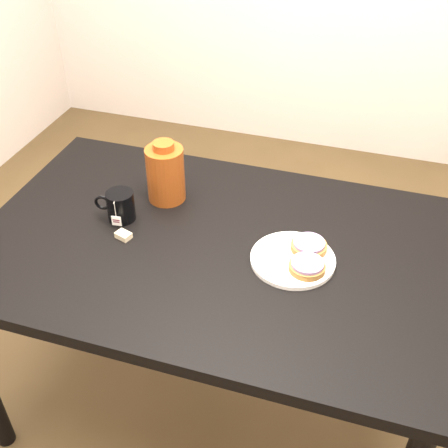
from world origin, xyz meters
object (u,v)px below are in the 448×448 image
Objects in this scene: table at (212,264)px; bagel_package at (165,173)px; plate at (293,259)px; mug at (120,206)px; bagel_front at (307,266)px; bagel_back at (309,245)px; teabag_pouch at (123,235)px.

bagel_package is (-0.21, 0.17, 0.18)m from table.
plate reaches higher than table.
mug reaches higher than plate.
table is at bearing 171.01° from bagel_front.
mug is at bearing 176.00° from plate.
bagel_back is (0.03, 0.05, 0.02)m from plate.
mug reaches higher than bagel_back.
bagel_package is (-0.50, 0.22, 0.07)m from bagel_front.
teabag_pouch is 0.22× the size of bagel_package.
bagel_front is at bearing -23.68° from bagel_package.
teabag_pouch is (0.05, -0.09, -0.04)m from mug.
mug is 2.95× the size of teabag_pouch.
plate is at bearing -2.31° from table.
bagel_front is 0.60m from mug.
bagel_front is (0.29, -0.05, 0.11)m from table.
teabag_pouch is at bearing -178.83° from bagel_front.
plate and teabag_pouch have the same top height.
bagel_front is at bearing 1.17° from teabag_pouch.
bagel_package is at bearing 140.51° from table.
bagel_package is (0.09, 0.15, 0.05)m from mug.
plate is 5.35× the size of teabag_pouch.
bagel_back is at bearing 8.52° from table.
teabag_pouch is (-0.26, -0.06, 0.09)m from table.
table is 31.11× the size of teabag_pouch.
table is 0.30m from bagel_back.
teabag_pouch is at bearing -169.54° from bagel_back.
plate is 0.51m from teabag_pouch.
bagel_back reaches higher than table.
teabag_pouch is (-0.50, -0.05, 0.00)m from plate.
bagel_back is 0.94× the size of bagel_front.
teabag_pouch is 0.25m from bagel_package.
bagel_back is at bearing 10.46° from teabag_pouch.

